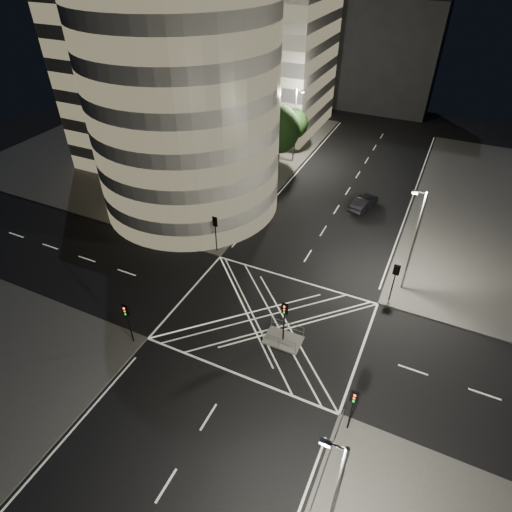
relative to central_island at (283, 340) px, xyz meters
The scene contains 24 objects.
ground 2.50m from the central_island, 143.13° to the left, with size 120.00×120.00×0.00m, color black.
sidewalk_far_left 42.11m from the central_island, 137.41° to the left, with size 42.00×42.00×0.15m, color #4D4B48.
central_island is the anchor object (origin of this frame).
office_tower_curved 32.93m from the central_island, 138.33° to the left, with size 30.00×29.00×27.20m.
office_block_rear 50.90m from the central_island, 118.89° to the left, with size 24.00×16.00×22.00m, color #9A9791.
building_far_end 60.46m from the central_island, 95.76° to the left, with size 18.00×8.00×18.00m, color black.
tree_a 16.91m from the central_island, 139.97° to the left, with size 4.12×4.12×6.73m.
tree_b 21.22m from the central_island, 127.15° to the left, with size 5.01×5.01×7.50m.
tree_c 26.14m from the central_island, 119.05° to the left, with size 4.01×4.01×6.83m.
tree_d 31.61m from the central_island, 113.68° to the left, with size 5.42×5.42×8.59m.
tree_e 36.95m from the central_island, 109.92° to the left, with size 3.63×3.63×6.35m.
traffic_signal_fl 13.91m from the central_island, 142.46° to the left, with size 0.55×0.22×4.00m.
traffic_signal_nl 12.36m from the central_island, 153.86° to the right, with size 0.55×0.22×4.00m.
traffic_signal_fr 11.10m from the central_island, 50.67° to the left, with size 0.55×0.22×4.00m.
traffic_signal_nr 9.08m from the central_island, 37.93° to the right, with size 0.55×0.22×4.00m.
traffic_signal_island 2.84m from the central_island, ahead, with size 0.55×0.22×4.00m.
street_lamp_left_near 18.52m from the central_island, 130.27° to the left, with size 1.25×0.25×10.00m.
street_lamp_left_far 33.95m from the central_island, 109.95° to the left, with size 1.25×0.25×10.00m.
street_lamp_right_far 13.98m from the central_island, 54.70° to the left, with size 1.25×0.25×10.00m.
street_lamp_right_near 15.54m from the central_island, 59.25° to the right, with size 1.25×0.25×10.00m.
railing_near_right 12.39m from the central_island, 59.39° to the right, with size 0.06×11.70×1.10m, color slate.
railing_island_south 1.10m from the central_island, 90.00° to the right, with size 2.80×0.06×1.10m, color slate.
railing_island_north 1.10m from the central_island, 90.00° to the left, with size 2.80×0.06×1.10m, color slate.
sedan 23.17m from the central_island, 88.15° to the left, with size 1.63×4.66×1.54m, color black.
Camera 1 is at (9.95, -23.48, 26.48)m, focal length 30.00 mm.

